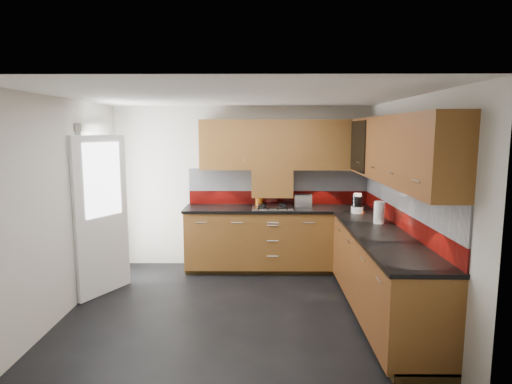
{
  "coord_description": "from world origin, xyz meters",
  "views": [
    {
      "loc": [
        0.28,
        -4.61,
        2.04
      ],
      "look_at": [
        0.22,
        0.65,
        1.29
      ],
      "focal_mm": 30.0,
      "sensor_mm": 36.0,
      "label": 1
    }
  ],
  "objects_px": {
    "gas_hob": "(272,207)",
    "toaster": "(303,201)",
    "utensil_pot": "(259,200)",
    "food_processor": "(357,204)"
  },
  "relations": [
    {
      "from": "gas_hob",
      "to": "toaster",
      "type": "relative_size",
      "value": 2.27
    },
    {
      "from": "gas_hob",
      "to": "toaster",
      "type": "distance_m",
      "value": 0.47
    },
    {
      "from": "utensil_pot",
      "to": "gas_hob",
      "type": "bearing_deg",
      "value": -39.86
    },
    {
      "from": "utensil_pot",
      "to": "toaster",
      "type": "distance_m",
      "value": 0.65
    },
    {
      "from": "gas_hob",
      "to": "food_processor",
      "type": "xyz_separation_m",
      "value": [
        1.13,
        -0.39,
        0.11
      ]
    },
    {
      "from": "gas_hob",
      "to": "utensil_pot",
      "type": "height_order",
      "value": "utensil_pot"
    },
    {
      "from": "utensil_pot",
      "to": "food_processor",
      "type": "relative_size",
      "value": 1.44
    },
    {
      "from": "utensil_pot",
      "to": "toaster",
      "type": "bearing_deg",
      "value": -4.39
    },
    {
      "from": "gas_hob",
      "to": "food_processor",
      "type": "relative_size",
      "value": 2.16
    },
    {
      "from": "toaster",
      "to": "food_processor",
      "type": "relative_size",
      "value": 0.95
    }
  ]
}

